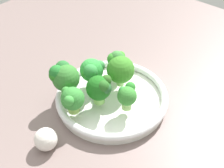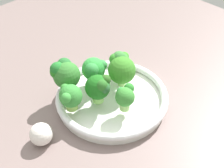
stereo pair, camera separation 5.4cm
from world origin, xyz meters
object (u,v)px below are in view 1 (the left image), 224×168
(broccoli_floret_2, at_px, (72,99))
(broccoli_floret_5, at_px, (117,61))
(broccoli_floret_6, at_px, (128,95))
(broccoli_floret_3, at_px, (92,70))
(broccoli_floret_0, at_px, (64,76))
(bowl, at_px, (112,98))
(broccoli_floret_1, at_px, (119,68))
(broccoli_floret_4, at_px, (100,88))
(garlic_bulb, at_px, (46,139))

(broccoli_floret_2, relative_size, broccoli_floret_5, 1.08)
(broccoli_floret_5, relative_size, broccoli_floret_6, 1.01)
(broccoli_floret_2, xyz_separation_m, broccoli_floret_3, (0.03, -0.10, 0.00))
(broccoli_floret_0, xyz_separation_m, broccoli_floret_6, (-0.15, -0.06, -0.01))
(bowl, xyz_separation_m, broccoli_floret_2, (0.03, 0.10, 0.05))
(broccoli_floret_1, height_order, broccoli_floret_5, broccoli_floret_1)
(bowl, bearing_deg, broccoli_floret_6, 169.45)
(broccoli_floret_4, distance_m, garlic_bulb, 0.16)
(bowl, distance_m, broccoli_floret_1, 0.08)
(broccoli_floret_1, height_order, broccoli_floret_4, broccoli_floret_1)
(broccoli_floret_2, relative_size, broccoli_floret_4, 0.90)
(bowl, height_order, broccoli_floret_4, broccoli_floret_4)
(broccoli_floret_6, height_order, garlic_bulb, broccoli_floret_6)
(bowl, xyz_separation_m, garlic_bulb, (0.02, 0.20, 0.01))
(broccoli_floret_0, bearing_deg, broccoli_floret_1, -125.39)
(broccoli_floret_1, bearing_deg, garlic_bulb, 87.63)
(broccoli_floret_3, relative_size, broccoli_floret_4, 0.95)
(bowl, xyz_separation_m, broccoli_floret_5, (0.05, -0.07, 0.05))
(broccoli_floret_0, height_order, broccoli_floret_6, broccoli_floret_0)
(broccoli_floret_3, bearing_deg, broccoli_floret_1, -143.34)
(broccoli_floret_4, height_order, broccoli_floret_6, broccoli_floret_4)
(broccoli_floret_5, height_order, garlic_bulb, broccoli_floret_5)
(broccoli_floret_0, distance_m, broccoli_floret_5, 0.15)
(broccoli_floret_3, xyz_separation_m, broccoli_floret_4, (-0.06, 0.04, 0.01))
(broccoli_floret_5, bearing_deg, garlic_bulb, 95.16)
(broccoli_floret_4, relative_size, garlic_bulb, 1.42)
(broccoli_floret_4, bearing_deg, bowl, -94.60)
(broccoli_floret_2, bearing_deg, broccoli_floret_0, -28.61)
(broccoli_floret_4, relative_size, broccoli_floret_5, 1.20)
(broccoli_floret_1, distance_m, garlic_bulb, 0.24)
(broccoli_floret_2, xyz_separation_m, broccoli_floret_5, (0.02, -0.18, -0.00))
(broccoli_floret_0, xyz_separation_m, garlic_bulb, (-0.07, 0.13, -0.06))
(bowl, relative_size, broccoli_floret_0, 3.41)
(broccoli_floret_5, bearing_deg, broccoli_floret_4, 110.19)
(broccoli_floret_3, relative_size, garlic_bulb, 1.35)
(broccoli_floret_2, relative_size, broccoli_floret_6, 1.09)
(broccoli_floret_4, xyz_separation_m, garlic_bulb, (0.02, 0.16, -0.05))
(bowl, bearing_deg, garlic_bulb, 83.83)
(broccoli_floret_1, bearing_deg, broccoli_floret_2, 82.50)
(broccoli_floret_2, bearing_deg, garlic_bulb, 95.53)
(broccoli_floret_5, bearing_deg, broccoli_floret_6, 140.09)
(broccoli_floret_0, xyz_separation_m, broccoli_floret_5, (-0.04, -0.14, -0.02))
(broccoli_floret_2, distance_m, garlic_bulb, 0.10)
(broccoli_floret_1, distance_m, broccoli_floret_4, 0.08)
(broccoli_floret_0, distance_m, broccoli_floret_6, 0.16)
(broccoli_floret_0, relative_size, broccoli_floret_3, 1.18)
(broccoli_floret_0, bearing_deg, broccoli_floret_2, 151.39)
(bowl, xyz_separation_m, broccoli_floret_3, (0.07, -0.00, 0.05))
(bowl, xyz_separation_m, broccoli_floret_1, (0.01, -0.04, 0.07))
(broccoli_floret_1, xyz_separation_m, broccoli_floret_6, (-0.07, 0.05, -0.01))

